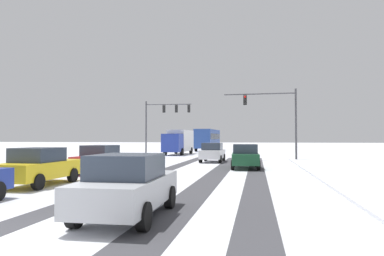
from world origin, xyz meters
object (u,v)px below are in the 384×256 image
Objects in this scene: car_yellow_cab_fourth at (39,166)px; bus_oncoming at (208,138)px; car_white_lead at (212,152)px; traffic_signal_near_right at (275,111)px; car_red_third at (101,159)px; car_silver_sixth at (128,185)px; traffic_signal_far_left at (164,115)px; car_dark_green_second at (245,156)px; box_truck_delivery at (179,141)px.

car_yellow_cab_fourth is 42.14m from bus_oncoming.
car_yellow_cab_fourth is (-5.52, -15.75, 0.00)m from car_white_lead.
traffic_signal_near_right is 1.57× the size of car_red_third.
bus_oncoming is at bearing 88.21° from car_red_third.
car_white_lead is 0.37× the size of bus_oncoming.
traffic_signal_near_right is 24.63m from car_silver_sixth.
car_dark_green_second is (10.23, -17.06, -3.96)m from traffic_signal_far_left.
car_silver_sixth is 34.06m from box_truck_delivery.
traffic_signal_near_right is 15.06m from traffic_signal_far_left.
car_red_third is 1.01× the size of car_silver_sixth.
traffic_signal_far_left is 22.09m from car_red_third.
bus_oncoming is (-9.43, 23.22, -2.47)m from traffic_signal_near_right.
car_white_lead is 20.73m from car_silver_sixth.
box_truck_delivery is at bearing 139.30° from traffic_signal_near_right.
car_yellow_cab_fourth is at bearing -93.25° from car_red_third.
box_truck_delivery is (1.49, 1.48, -3.14)m from traffic_signal_far_left.
car_dark_green_second is 15.14m from car_silver_sixth.
car_silver_sixth is (7.72, -31.99, -3.96)m from traffic_signal_far_left.
car_red_third is 23.14m from box_truck_delivery.
traffic_signal_far_left reaches higher than car_dark_green_second.
traffic_signal_near_right is 1.59× the size of car_white_lead.
car_dark_green_second is 13.05m from car_yellow_cab_fourth.
bus_oncoming is (-4.07, 26.34, 1.18)m from car_white_lead.
box_truck_delivery is at bearing -97.34° from bus_oncoming.
traffic_signal_far_left is at bearing 120.95° from car_dark_green_second.
bus_oncoming is at bearing 95.43° from car_silver_sixth.
car_yellow_cab_fourth is 1.00× the size of car_silver_sixth.
car_red_third is at bearing -150.68° from car_dark_green_second.
car_white_lead is at bearing 116.76° from car_dark_green_second.
bus_oncoming is at bearing 112.11° from traffic_signal_near_right.
bus_oncoming reaches higher than car_red_third.
traffic_signal_near_right is at bearing 74.74° from car_dark_green_second.
box_truck_delivery reaches higher than car_white_lead.
car_red_third is at bearing -116.70° from car_white_lead.
car_yellow_cab_fourth is 0.55× the size of box_truck_delivery.
car_white_lead is at bearing -149.77° from traffic_signal_near_right.
car_yellow_cab_fourth is at bearing -91.98° from bus_oncoming.
box_truck_delivery is at bearing 115.25° from car_dark_green_second.
car_red_third is at bearing 118.51° from car_silver_sixth.
car_dark_green_second is at bearing 29.32° from car_red_third.
traffic_signal_near_right is 22.09m from car_yellow_cab_fourth.
traffic_signal_near_right is at bearing -67.89° from bus_oncoming.
car_dark_green_second is at bearing 80.42° from car_silver_sixth.
bus_oncoming is (3.24, 15.08, -2.78)m from traffic_signal_far_left.
car_white_lead is 0.55× the size of box_truck_delivery.
car_red_third is at bearing 86.75° from car_yellow_cab_fourth.
traffic_signal_near_right reaches higher than car_yellow_cab_fourth.
traffic_signal_far_left is at bearing 95.52° from car_red_third.
car_yellow_cab_fourth is (-8.45, -9.95, 0.00)m from car_dark_green_second.
car_silver_sixth is 0.55× the size of box_truck_delivery.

